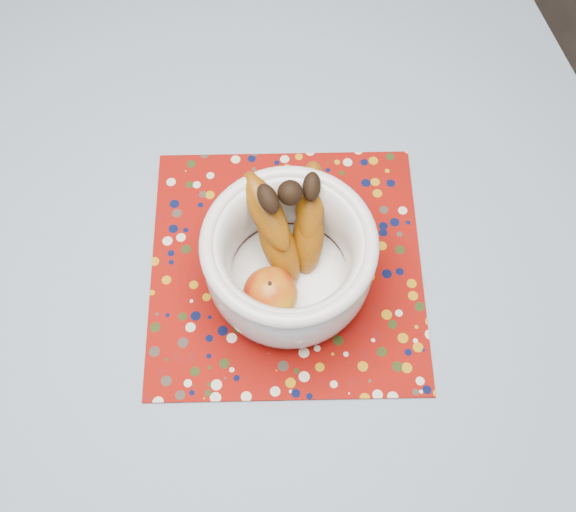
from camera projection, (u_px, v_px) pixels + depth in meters
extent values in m
plane|color=#2D2826|center=(238.00, 373.00, 1.68)|extent=(4.00, 4.00, 0.00)
cube|color=brown|center=(206.00, 243.00, 1.02)|extent=(1.20, 1.20, 0.04)
cylinder|color=brown|center=(393.00, 75.00, 1.64)|extent=(0.06, 0.06, 0.71)
cylinder|color=brown|center=(532.00, 260.00, 1.58)|extent=(0.04, 0.04, 0.43)
cube|color=slate|center=(204.00, 235.00, 1.00)|extent=(1.32, 1.32, 0.01)
cube|color=maroon|center=(286.00, 267.00, 0.97)|extent=(0.47, 0.47, 0.00)
cylinder|color=silver|center=(289.00, 281.00, 0.95)|extent=(0.11, 0.11, 0.01)
cylinder|color=silver|center=(289.00, 278.00, 0.94)|extent=(0.17, 0.17, 0.01)
torus|color=silver|center=(289.00, 243.00, 0.84)|extent=(0.23, 0.23, 0.02)
ellipsoid|color=maroon|center=(270.00, 293.00, 0.89)|extent=(0.07, 0.07, 0.07)
sphere|color=black|center=(290.00, 193.00, 0.85)|extent=(0.03, 0.03, 0.03)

